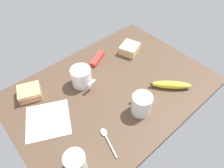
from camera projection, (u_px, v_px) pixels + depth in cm
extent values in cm
cube|color=#4C3828|center=(112.00, 90.00, 94.19)|extent=(90.00, 64.00, 2.00)
cylinder|color=white|center=(142.00, 104.00, 81.88)|extent=(8.03, 8.03, 9.06)
cylinder|color=tan|center=(143.00, 98.00, 78.89)|extent=(7.06, 7.06, 0.40)
cylinder|color=white|center=(140.00, 93.00, 85.20)|extent=(3.59, 3.15, 1.20)
cylinder|color=white|center=(81.00, 77.00, 92.36)|extent=(9.12, 9.12, 8.72)
cylinder|color=brown|center=(80.00, 71.00, 89.50)|extent=(8.02, 8.02, 0.40)
cylinder|color=white|center=(91.00, 83.00, 89.38)|extent=(4.24, 1.82, 1.20)
cube|color=tan|center=(31.00, 95.00, 89.94)|extent=(11.75, 11.23, 1.60)
cube|color=#C14C4C|center=(30.00, 93.00, 88.90)|extent=(11.75, 11.23, 1.20)
cube|color=tan|center=(29.00, 91.00, 87.86)|extent=(11.75, 11.23, 1.60)
cube|color=beige|center=(130.00, 51.00, 110.35)|extent=(11.81, 11.26, 1.60)
cube|color=#D8B259|center=(130.00, 49.00, 109.31)|extent=(11.81, 11.26, 1.20)
cube|color=beige|center=(130.00, 46.00, 108.27)|extent=(11.81, 11.26, 1.60)
cylinder|color=silver|center=(76.00, 164.00, 65.94)|extent=(7.02, 7.02, 9.28)
cylinder|color=white|center=(76.00, 165.00, 67.06)|extent=(6.32, 6.32, 6.27)
ellipsoid|color=yellow|center=(171.00, 85.00, 92.48)|extent=(15.18, 15.34, 3.59)
cube|color=#4C3819|center=(152.00, 84.00, 92.89)|extent=(1.20, 1.20, 1.20)
ellipsoid|color=silver|center=(104.00, 132.00, 78.14)|extent=(3.27, 4.11, 0.80)
cylinder|color=silver|center=(111.00, 147.00, 74.30)|extent=(3.14, 9.10, 0.70)
cube|color=red|center=(97.00, 58.00, 105.80)|extent=(11.47, 7.70, 2.00)
cube|color=white|center=(48.00, 120.00, 82.01)|extent=(22.78, 22.78, 0.30)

